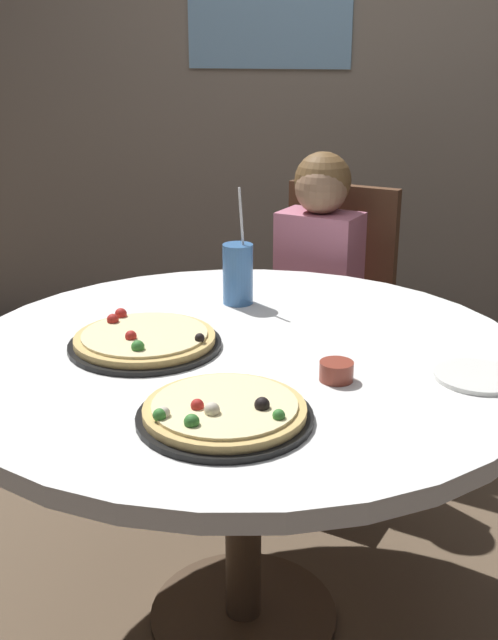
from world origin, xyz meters
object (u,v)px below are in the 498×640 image
at_px(sauce_bowl, 336,371).
at_px(dining_table, 243,384).
at_px(pizza_cheese, 145,340).
at_px(plate_small, 478,376).
at_px(chair_wooden, 329,309).
at_px(soda_cup, 238,274).
at_px(pizza_veggie, 224,412).
at_px(diner_child, 308,337).

bearing_deg(sauce_bowl, dining_table, 153.76).
height_order(pizza_cheese, sauce_bowl, pizza_cheese).
relative_size(dining_table, plate_small, 7.25).
bearing_deg(pizza_cheese, dining_table, 14.90).
bearing_deg(chair_wooden, sauce_bowl, -78.79).
xyz_separation_m(soda_cup, plate_small, (0.62, -0.33, -0.08)).
distance_m(chair_wooden, pizza_cheese, 1.08).
distance_m(pizza_cheese, plate_small, 0.73).
bearing_deg(sauce_bowl, chair_wooden, 101.21).
height_order(dining_table, plate_small, plate_small).
distance_m(pizza_veggie, plate_small, 0.55).
xyz_separation_m(pizza_veggie, plate_small, (0.44, 0.33, -0.01)).
xyz_separation_m(sauce_bowl, plate_small, (0.28, 0.09, -0.02)).
relative_size(dining_table, soda_cup, 4.24).
bearing_deg(soda_cup, chair_wooden, 79.25).
height_order(diner_child, sauce_bowl, diner_child).
height_order(pizza_veggie, pizza_cheese, same).
relative_size(dining_table, diner_child, 1.21).
xyz_separation_m(chair_wooden, soda_cup, (-0.13, -0.66, 0.30)).
distance_m(chair_wooden, sauce_bowl, 1.13).
bearing_deg(sauce_bowl, soda_cup, 128.96).
xyz_separation_m(chair_wooden, sauce_bowl, (0.22, -1.09, 0.24)).
xyz_separation_m(dining_table, diner_child, (-0.02, 0.79, -0.18)).
bearing_deg(soda_cup, diner_child, 79.47).
bearing_deg(pizza_veggie, pizza_cheese, 134.32).
xyz_separation_m(pizza_veggie, pizza_cheese, (-0.29, 0.29, -0.00)).
bearing_deg(diner_child, chair_wooden, 78.66).
bearing_deg(sauce_bowl, pizza_cheese, 172.58).
bearing_deg(pizza_cheese, diner_child, 76.83).
relative_size(pizza_cheese, plate_small, 1.93).
relative_size(chair_wooden, pizza_cheese, 2.74).
bearing_deg(plate_small, dining_table, 177.26).
height_order(chair_wooden, pizza_veggie, chair_wooden).
height_order(pizza_cheese, plate_small, pizza_cheese).
distance_m(dining_table, plate_small, 0.52).
relative_size(sauce_bowl, plate_small, 0.39).
relative_size(dining_table, chair_wooden, 1.37).
bearing_deg(diner_child, dining_table, -88.83).
distance_m(diner_child, pizza_veggie, 1.18).
height_order(chair_wooden, pizza_cheese, chair_wooden).
relative_size(soda_cup, sauce_bowl, 4.40).
relative_size(chair_wooden, pizza_veggie, 2.92).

